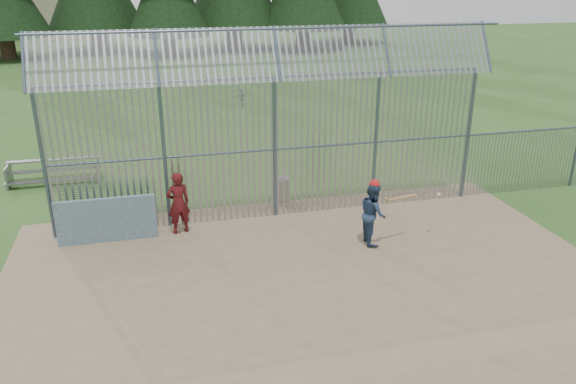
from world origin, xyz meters
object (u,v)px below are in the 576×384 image
object	(u,v)px
onlooker	(178,203)
trash_can	(280,190)
bleacher	(54,171)
dugout_wall	(107,220)
batter	(373,213)

from	to	relation	value
onlooker	trash_can	bearing A→B (deg)	-167.89
onlooker	trash_can	xyz separation A→B (m)	(3.16, 1.54, -0.49)
trash_can	bleacher	bearing A→B (deg)	153.56
bleacher	dugout_wall	bearing A→B (deg)	-69.07
dugout_wall	onlooker	world-z (taller)	onlooker
dugout_wall	onlooker	distance (m)	1.86
onlooker	trash_can	size ratio (longest dim) A/B	2.08
batter	bleacher	distance (m)	10.97
trash_can	bleacher	xyz separation A→B (m)	(-6.95, 3.46, 0.03)
onlooker	bleacher	world-z (taller)	onlooker
dugout_wall	bleacher	world-z (taller)	dugout_wall
dugout_wall	trash_can	xyz separation A→B (m)	(5.00, 1.64, -0.24)
batter	trash_can	bearing A→B (deg)	30.74
batter	onlooker	world-z (taller)	onlooker
dugout_wall	batter	xyz separation A→B (m)	(6.63, -1.73, 0.21)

